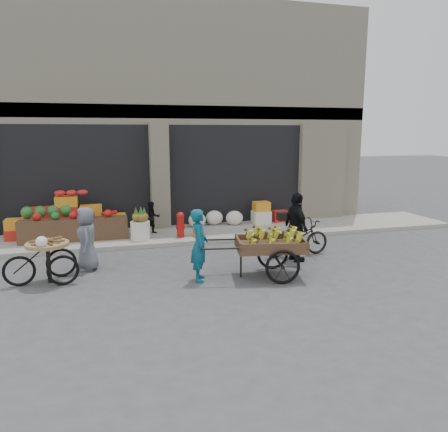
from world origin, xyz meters
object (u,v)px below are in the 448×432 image
object	(u,v)px
orange_bucket	(199,231)
banana_cart	(268,243)
pineapple_bin	(140,230)
seated_person	(152,218)
tricycle_cart	(48,256)
cyclist	(296,227)
fire_hydrant	(180,224)
vendor_woman	(199,245)
bicycle	(296,238)
vendor_grey	(87,239)

from	to	relation	value
orange_bucket	banana_cart	xyz separation A→B (m)	(0.72, -3.44, 0.46)
pineapple_bin	seated_person	xyz separation A→B (m)	(0.40, 0.60, 0.21)
tricycle_cart	cyclist	bearing A→B (deg)	-6.89
fire_hydrant	vendor_woman	world-z (taller)	vendor_woman
vendor_woman	banana_cart	bearing A→B (deg)	-84.25
orange_bucket	cyclist	xyz separation A→B (m)	(1.77, -2.56, 0.54)
banana_cart	bicycle	world-z (taller)	banana_cart
fire_hydrant	vendor_grey	distance (m)	3.12
bicycle	pineapple_bin	bearing A→B (deg)	54.45
orange_bucket	tricycle_cart	size ratio (longest dim) A/B	0.22
banana_cart	vendor_woman	distance (m)	1.44
vendor_grey	banana_cart	bearing A→B (deg)	64.31
banana_cart	tricycle_cart	bearing A→B (deg)	179.78
fire_hydrant	cyclist	distance (m)	3.47
fire_hydrant	bicycle	distance (m)	3.31
fire_hydrant	tricycle_cart	distance (m)	4.13
vendor_woman	orange_bucket	bearing A→B (deg)	0.08
orange_bucket	seated_person	world-z (taller)	seated_person
pineapple_bin	bicycle	size ratio (longest dim) A/B	0.30
bicycle	seated_person	bearing A→B (deg)	44.73
vendor_grey	vendor_woman	bearing A→B (deg)	55.44
vendor_woman	bicycle	size ratio (longest dim) A/B	0.87
orange_bucket	bicycle	distance (m)	2.93
seated_person	bicycle	xyz separation A→B (m)	(3.17, -2.86, -0.13)
banana_cart	orange_bucket	bearing A→B (deg)	112.57
banana_cart	cyclist	bearing A→B (deg)	50.60
tricycle_cart	vendor_grey	xyz separation A→B (m)	(0.74, 0.69, 0.14)
orange_bucket	pineapple_bin	bearing A→B (deg)	176.42
seated_person	fire_hydrant	bearing A→B (deg)	-52.88
fire_hydrant	banana_cart	distance (m)	3.70
seated_person	banana_cart	bearing A→B (deg)	-75.06
vendor_woman	vendor_grey	distance (m)	2.61
pineapple_bin	seated_person	bearing A→B (deg)	56.31
fire_hydrant	seated_person	world-z (taller)	seated_person
fire_hydrant	orange_bucket	xyz separation A→B (m)	(0.50, -0.05, -0.23)
cyclist	tricycle_cart	bearing A→B (deg)	87.05
vendor_grey	cyclist	distance (m)	4.75
vendor_woman	tricycle_cart	bearing A→B (deg)	89.30
seated_person	vendor_woman	xyz separation A→B (m)	(0.49, -3.97, 0.16)
fire_hydrant	bicycle	bearing A→B (deg)	-41.73
cyclist	orange_bucket	bearing A→B (deg)	31.47
orange_bucket	vendor_woman	xyz separation A→B (m)	(-0.71, -3.27, 0.47)
tricycle_cart	bicycle	bearing A→B (deg)	-2.85
bicycle	vendor_grey	bearing A→B (deg)	83.76
bicycle	orange_bucket	bearing A→B (deg)	39.18
bicycle	banana_cart	bearing A→B (deg)	132.35
vendor_woman	tricycle_cart	world-z (taller)	vendor_woman
fire_hydrant	vendor_woman	size ratio (longest dim) A/B	0.48
seated_person	orange_bucket	bearing A→B (deg)	-40.26
vendor_woman	cyclist	distance (m)	2.58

